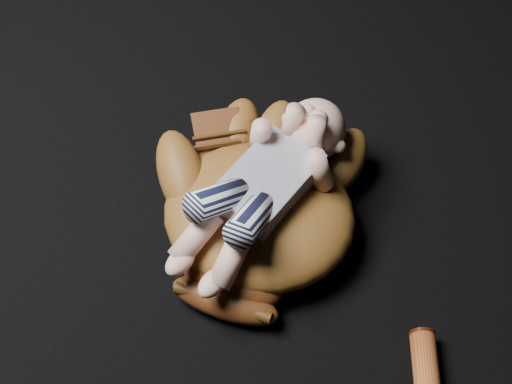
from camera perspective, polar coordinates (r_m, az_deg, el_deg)
baseball_glove at (r=1.19m, az=0.23°, el=-1.22°), size 0.47×0.50×0.13m
newborn_baby at (r=1.14m, az=0.03°, el=0.18°), size 0.17×0.37×0.15m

